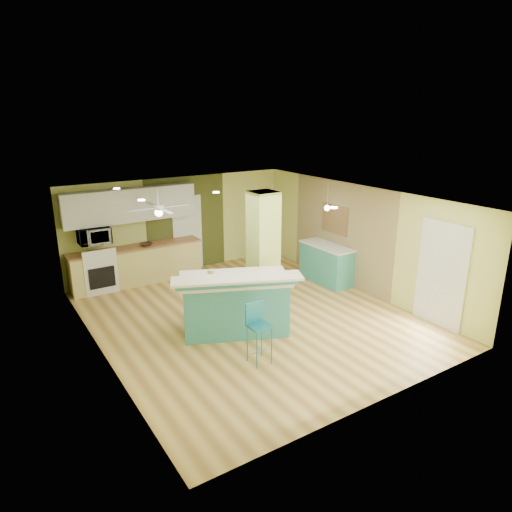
% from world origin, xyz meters
% --- Properties ---
extents(floor, '(6.00, 7.00, 0.01)m').
position_xyz_m(floor, '(0.00, 0.00, -0.01)').
color(floor, olive).
rests_on(floor, ground).
extents(ceiling, '(6.00, 7.00, 0.01)m').
position_xyz_m(ceiling, '(0.00, 0.00, 2.50)').
color(ceiling, white).
rests_on(ceiling, wall_back).
extents(wall_back, '(6.00, 0.01, 2.50)m').
position_xyz_m(wall_back, '(0.00, 3.50, 1.25)').
color(wall_back, '#CCD06F').
rests_on(wall_back, floor).
extents(wall_front, '(6.00, 0.01, 2.50)m').
position_xyz_m(wall_front, '(0.00, -3.50, 1.25)').
color(wall_front, '#CCD06F').
rests_on(wall_front, floor).
extents(wall_left, '(0.01, 7.00, 2.50)m').
position_xyz_m(wall_left, '(-3.00, 0.00, 1.25)').
color(wall_left, '#CCD06F').
rests_on(wall_left, floor).
extents(wall_right, '(0.01, 7.00, 2.50)m').
position_xyz_m(wall_right, '(3.00, 0.00, 1.25)').
color(wall_right, '#CCD06F').
rests_on(wall_right, floor).
extents(wood_panel, '(0.02, 3.40, 2.50)m').
position_xyz_m(wood_panel, '(2.99, 0.60, 1.25)').
color(wood_panel, olive).
rests_on(wood_panel, floor).
extents(olive_accent, '(2.20, 0.02, 2.50)m').
position_xyz_m(olive_accent, '(0.20, 3.49, 1.25)').
color(olive_accent, '#43491D').
rests_on(olive_accent, floor).
extents(interior_door, '(0.82, 0.05, 2.00)m').
position_xyz_m(interior_door, '(0.20, 3.46, 1.00)').
color(interior_door, white).
rests_on(interior_door, floor).
extents(french_door, '(0.04, 1.08, 2.10)m').
position_xyz_m(french_door, '(2.97, -2.30, 1.05)').
color(french_door, silver).
rests_on(french_door, floor).
extents(column, '(0.55, 0.55, 2.50)m').
position_xyz_m(column, '(0.65, 0.50, 1.25)').
color(column, '#C0D462').
rests_on(column, floor).
extents(kitchen_run, '(3.25, 0.63, 0.94)m').
position_xyz_m(kitchen_run, '(-1.30, 3.20, 0.47)').
color(kitchen_run, '#D7C670').
rests_on(kitchen_run, floor).
extents(stove, '(0.76, 0.66, 1.08)m').
position_xyz_m(stove, '(-2.25, 3.19, 0.46)').
color(stove, white).
rests_on(stove, floor).
extents(upper_cabinets, '(3.20, 0.34, 0.80)m').
position_xyz_m(upper_cabinets, '(-1.30, 3.32, 1.95)').
color(upper_cabinets, silver).
rests_on(upper_cabinets, wall_back).
extents(microwave, '(0.70, 0.48, 0.39)m').
position_xyz_m(microwave, '(-2.25, 3.20, 1.35)').
color(microwave, silver).
rests_on(microwave, wall_back).
extents(ceiling_fan, '(1.41, 1.41, 0.61)m').
position_xyz_m(ceiling_fan, '(-1.10, 2.00, 2.08)').
color(ceiling_fan, white).
rests_on(ceiling_fan, ceiling).
extents(pendant_lamp, '(0.14, 0.14, 0.69)m').
position_xyz_m(pendant_lamp, '(2.65, 0.75, 1.88)').
color(pendant_lamp, silver).
rests_on(pendant_lamp, ceiling).
extents(wall_decor, '(0.03, 0.90, 0.70)m').
position_xyz_m(wall_decor, '(2.96, 0.80, 1.55)').
color(wall_decor, brown).
rests_on(wall_decor, wood_panel).
extents(peninsula, '(2.53, 2.03, 1.26)m').
position_xyz_m(peninsula, '(-0.57, -0.37, 0.58)').
color(peninsula, teal).
rests_on(peninsula, floor).
extents(bar_stool, '(0.35, 0.35, 1.06)m').
position_xyz_m(bar_stool, '(-0.83, -1.56, 0.71)').
color(bar_stool, teal).
rests_on(bar_stool, floor).
extents(side_counter, '(0.63, 1.48, 0.95)m').
position_xyz_m(side_counter, '(2.70, 0.73, 0.48)').
color(side_counter, teal).
rests_on(side_counter, floor).
extents(fruit_bowl, '(0.34, 0.34, 0.07)m').
position_xyz_m(fruit_bowl, '(-1.06, 3.12, 0.98)').
color(fruit_bowl, '#322014').
rests_on(fruit_bowl, kitchen_run).
extents(canister, '(0.14, 0.14, 0.17)m').
position_xyz_m(canister, '(-0.96, -0.17, 1.18)').
color(canister, gold).
rests_on(canister, peninsula).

